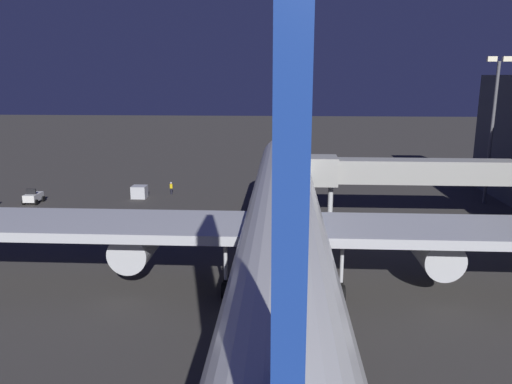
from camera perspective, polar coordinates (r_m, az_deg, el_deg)
The scene contains 9 objects.
ground_plane at distance 43.39m, azimuth 3.16°, elevation -8.00°, with size 320.00×320.00×0.00m, color #383533.
airliner_at_gate at distance 33.98m, azimuth 3.25°, elevation -3.89°, with size 57.27×60.85×20.15m.
jet_bridge at distance 54.58m, azimuth 15.74°, elevation 2.31°, with size 21.93×3.40×7.35m.
apron_floodlight_mast at distance 67.36m, azimuth 25.77°, elevation 7.49°, with size 2.90×0.50×18.02m.
baggage_tug_lead at distance 68.39m, azimuth -24.42°, elevation -0.55°, with size 1.86×2.57×1.95m.
baggage_container_far_row at distance 66.76m, azimuth -13.36°, elevation 0.01°, with size 1.89×1.75×1.62m, color #B7BABF.
ground_crew_near_nose_gear at distance 67.87m, azimuth -9.81°, elevation 0.51°, with size 0.40×0.40×1.71m.
traffic_cone_nose_port at distance 63.66m, azimuth 5.18°, elevation -0.82°, with size 0.36×0.36×0.55m, color orange.
traffic_cone_nose_starboard at distance 63.65m, azimuth 1.22°, elevation -0.77°, with size 0.36×0.36×0.55m, color orange.
Camera 1 is at (0.11, 40.43, 15.75)m, focal length 34.49 mm.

